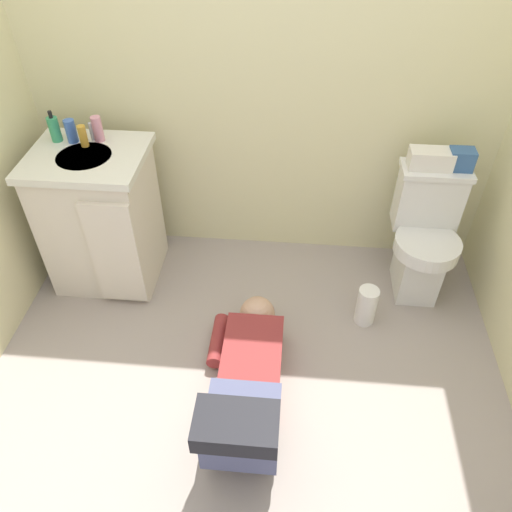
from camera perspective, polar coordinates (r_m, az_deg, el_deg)
ground_plane at (r=2.60m, az=-1.23°, el=-14.02°), size 3.07×3.14×0.04m
wall_back at (r=2.73m, az=1.05°, el=21.94°), size 2.73×0.08×2.40m
toilet at (r=2.92m, az=18.57°, el=2.18°), size 0.36×0.46×0.75m
vanity_cabinet at (r=2.95m, az=-17.21°, el=4.24°), size 0.60×0.53×0.82m
faucet at (r=2.83m, az=-18.20°, el=13.32°), size 0.02×0.02×0.10m
person_plumber at (r=2.34m, az=-1.11°, el=-14.63°), size 0.39×1.06×0.52m
tissue_box at (r=2.74m, az=19.31°, el=10.42°), size 0.22×0.11×0.10m
toiletry_bag at (r=2.78m, az=22.36°, el=10.16°), size 0.12×0.09×0.11m
soap_dispenser at (r=2.88m, az=-22.00°, el=13.30°), size 0.06×0.06×0.17m
bottle_blue at (r=2.84m, az=-20.35°, el=13.21°), size 0.06×0.06×0.12m
bottle_amber at (r=2.78m, az=-19.13°, el=12.80°), size 0.04×0.04×0.11m
bottle_pink at (r=2.81m, az=-17.62°, el=13.65°), size 0.05×0.05×0.13m
paper_towel_roll at (r=2.79m, az=12.48°, el=-5.55°), size 0.11×0.11×0.23m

